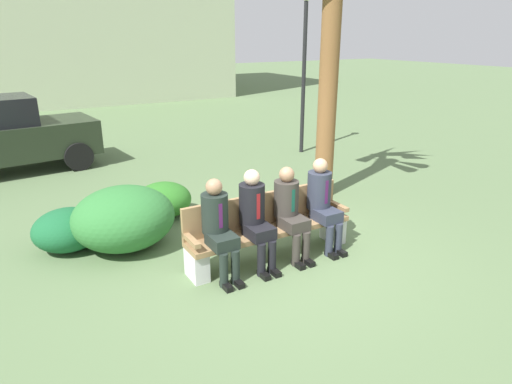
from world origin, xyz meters
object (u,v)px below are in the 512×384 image
at_px(shrub_mid_lawn, 163,200).
at_px(seated_man_leftmost, 218,224).
at_px(seated_man_rightmost, 323,199).
at_px(seated_man_centerright, 290,208).
at_px(street_lamp, 304,58).
at_px(park_bench, 268,227).
at_px(shrub_far_lawn, 68,230).
at_px(shrub_near_bench, 124,218).
at_px(parked_car_near, 0,136).
at_px(seated_man_centerleft, 255,214).

bearing_deg(shrub_mid_lawn, seated_man_leftmost, -91.37).
bearing_deg(seated_man_leftmost, seated_man_rightmost, 0.11).
distance_m(seated_man_centerright, street_lamp, 6.20).
relative_size(park_bench, shrub_far_lawn, 2.47).
relative_size(park_bench, seated_man_rightmost, 1.83).
bearing_deg(shrub_near_bench, seated_man_leftmost, -60.07).
bearing_deg(seated_man_leftmost, park_bench, 9.12).
height_order(seated_man_leftmost, shrub_near_bench, seated_man_leftmost).
relative_size(parked_car_near, street_lamp, 1.03).
height_order(seated_man_leftmost, shrub_far_lawn, seated_man_leftmost).
bearing_deg(seated_man_rightmost, seated_man_centerright, -179.59).
height_order(park_bench, street_lamp, street_lamp).
xyz_separation_m(seated_man_centerleft, seated_man_centerright, (0.54, -0.00, -0.02)).
xyz_separation_m(seated_man_leftmost, seated_man_centerright, (1.08, -0.00, -0.00)).
bearing_deg(seated_man_leftmost, shrub_mid_lawn, 88.63).
bearing_deg(shrub_near_bench, shrub_mid_lawn, 43.90).
relative_size(seated_man_centerleft, seated_man_rightmost, 1.00).
bearing_deg(shrub_mid_lawn, parked_car_near, 117.06).
distance_m(seated_man_centerleft, street_lamp, 6.53).
height_order(park_bench, seated_man_rightmost, seated_man_rightmost).
xyz_separation_m(shrub_mid_lawn, street_lamp, (4.66, 2.47, 2.08)).
distance_m(seated_man_rightmost, shrub_mid_lawn, 2.80).
distance_m(seated_man_centerright, parked_car_near, 7.28).
distance_m(park_bench, seated_man_rightmost, 0.88).
bearing_deg(seated_man_centerleft, street_lamp, 48.53).
relative_size(shrub_mid_lawn, parked_car_near, 0.24).
relative_size(park_bench, shrub_mid_lawn, 2.51).
relative_size(seated_man_centerright, street_lamp, 0.32).
distance_m(seated_man_centerleft, parked_car_near, 7.06).
bearing_deg(park_bench, shrub_far_lawn, 145.24).
distance_m(seated_man_leftmost, parked_car_near, 6.88).
bearing_deg(shrub_mid_lawn, street_lamp, 27.91).
bearing_deg(shrub_near_bench, park_bench, -38.19).
relative_size(seated_man_centerleft, seated_man_centerright, 1.04).
relative_size(park_bench, street_lamp, 0.61).
height_order(park_bench, seated_man_centerright, seated_man_centerright).
distance_m(park_bench, shrub_far_lawn, 2.88).
relative_size(seated_man_centerright, seated_man_rightmost, 0.97).
bearing_deg(seated_man_leftmost, seated_man_centerright, -0.04).
height_order(seated_man_leftmost, shrub_mid_lawn, seated_man_leftmost).
relative_size(park_bench, shrub_near_bench, 1.65).
bearing_deg(parked_car_near, shrub_mid_lawn, -62.94).
distance_m(seated_man_leftmost, shrub_near_bench, 1.66).
distance_m(park_bench, shrub_near_bench, 2.09).
height_order(park_bench, parked_car_near, parked_car_near).
distance_m(shrub_mid_lawn, street_lamp, 5.67).
bearing_deg(shrub_mid_lawn, park_bench, -70.19).
height_order(seated_man_leftmost, street_lamp, street_lamp).
distance_m(seated_man_leftmost, shrub_mid_lawn, 2.30).
relative_size(seated_man_centerright, shrub_mid_lawn, 1.33).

